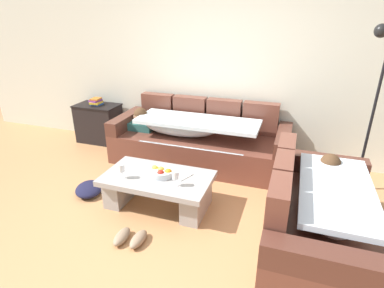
# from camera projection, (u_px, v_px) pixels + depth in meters

# --- Properties ---
(ground_plane) EXTENTS (14.00, 14.00, 0.00)m
(ground_plane) POSITION_uv_depth(u_px,v_px,m) (164.00, 230.00, 3.17)
(ground_plane) COLOR #B27C4D
(back_wall) EXTENTS (9.00, 0.10, 2.70)m
(back_wall) POSITION_uv_depth(u_px,v_px,m) (221.00, 65.00, 4.52)
(back_wall) COLOR silver
(back_wall) RESTS_ON ground_plane
(couch_along_wall) EXTENTS (2.50, 0.92, 0.88)m
(couch_along_wall) POSITION_uv_depth(u_px,v_px,m) (197.00, 141.00, 4.52)
(couch_along_wall) COLOR brown
(couch_along_wall) RESTS_ON ground_plane
(couch_near_window) EXTENTS (0.92, 1.73, 0.88)m
(couch_near_window) POSITION_uv_depth(u_px,v_px,m) (319.00, 219.00, 2.80)
(couch_near_window) COLOR brown
(couch_near_window) RESTS_ON ground_plane
(coffee_table) EXTENTS (1.20, 0.68, 0.38)m
(coffee_table) POSITION_uv_depth(u_px,v_px,m) (158.00, 187.00, 3.50)
(coffee_table) COLOR #999795
(coffee_table) RESTS_ON ground_plane
(fruit_bowl) EXTENTS (0.28, 0.28, 0.10)m
(fruit_bowl) POSITION_uv_depth(u_px,v_px,m) (161.00, 172.00, 3.44)
(fruit_bowl) COLOR silver
(fruit_bowl) RESTS_ON coffee_table
(wine_glass_near_left) EXTENTS (0.07, 0.07, 0.17)m
(wine_glass_near_left) POSITION_uv_depth(u_px,v_px,m) (121.00, 168.00, 3.35)
(wine_glass_near_left) COLOR silver
(wine_glass_near_left) RESTS_ON coffee_table
(wine_glass_near_right) EXTENTS (0.07, 0.07, 0.17)m
(wine_glass_near_right) POSITION_uv_depth(u_px,v_px,m) (176.00, 176.00, 3.20)
(wine_glass_near_right) COLOR silver
(wine_glass_near_right) RESTS_ON coffee_table
(open_magazine) EXTENTS (0.34, 0.30, 0.01)m
(open_magazine) POSITION_uv_depth(u_px,v_px,m) (178.00, 174.00, 3.48)
(open_magazine) COLOR white
(open_magazine) RESTS_ON coffee_table
(side_cabinet) EXTENTS (0.72, 0.44, 0.64)m
(side_cabinet) POSITION_uv_depth(u_px,v_px,m) (99.00, 123.00, 5.26)
(side_cabinet) COLOR black
(side_cabinet) RESTS_ON ground_plane
(book_stack_on_cabinet) EXTENTS (0.18, 0.21, 0.11)m
(book_stack_on_cabinet) POSITION_uv_depth(u_px,v_px,m) (96.00, 102.00, 5.11)
(book_stack_on_cabinet) COLOR #2D569E
(book_stack_on_cabinet) RESTS_ON side_cabinet
(floor_lamp) EXTENTS (0.33, 0.31, 1.95)m
(floor_lamp) POSITION_uv_depth(u_px,v_px,m) (371.00, 104.00, 3.45)
(floor_lamp) COLOR black
(floor_lamp) RESTS_ON ground_plane
(pair_of_shoes) EXTENTS (0.30, 0.29, 0.09)m
(pair_of_shoes) POSITION_uv_depth(u_px,v_px,m) (130.00, 238.00, 3.00)
(pair_of_shoes) COLOR #8C7259
(pair_of_shoes) RESTS_ON ground_plane
(crumpled_garment) EXTENTS (0.47, 0.51, 0.12)m
(crumpled_garment) POSITION_uv_depth(u_px,v_px,m) (89.00, 189.00, 3.80)
(crumpled_garment) COLOR #191933
(crumpled_garment) RESTS_ON ground_plane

